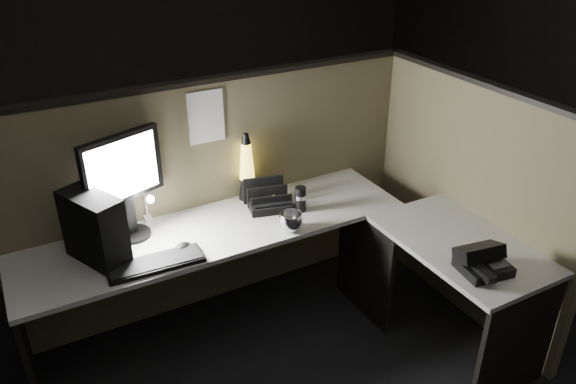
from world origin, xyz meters
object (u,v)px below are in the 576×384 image
lava_lamp (247,172)px  desk_phone (482,261)px  monitor (124,177)px  keyboard (156,264)px  pc_tower (94,228)px

lava_lamp → desk_phone: (0.72, -1.29, -0.13)m
monitor → desk_phone: 1.95m
desk_phone → keyboard: bearing=159.2°
monitor → desk_phone: size_ratio=2.21×
keyboard → lava_lamp: size_ratio=1.14×
monitor → desk_phone: (1.50, -1.21, -0.32)m
pc_tower → keyboard: size_ratio=0.76×
pc_tower → monitor: size_ratio=0.62×
lava_lamp → monitor: bearing=-174.0°
monitor → desk_phone: bearing=-59.0°
pc_tower → lava_lamp: lava_lamp is taller
keyboard → lava_lamp: (0.75, 0.45, 0.17)m
keyboard → desk_phone: desk_phone is taller
pc_tower → lava_lamp: (0.99, 0.24, -0.01)m
monitor → keyboard: bearing=-105.9°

